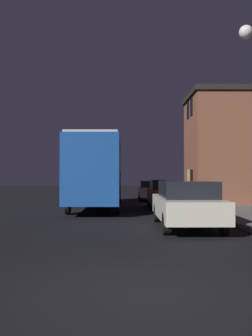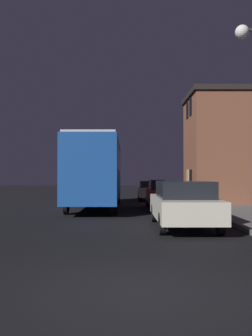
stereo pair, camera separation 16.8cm
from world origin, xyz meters
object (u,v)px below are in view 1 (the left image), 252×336
object	(u,v)px
car_far_lane	(151,190)
bus	(98,168)
car_mid_lane	(166,193)
car_near_lane	(186,203)

from	to	relation	value
car_far_lane	bus	bearing A→B (deg)	-118.01
bus	car_mid_lane	xyz separation A→B (m)	(3.60, -0.21, -1.36)
bus	car_far_lane	size ratio (longest dim) A/B	2.51
bus	car_far_lane	world-z (taller)	bus
car_far_lane	car_mid_lane	bearing A→B (deg)	-87.32
car_near_lane	car_far_lane	world-z (taller)	car_near_lane
car_near_lane	car_far_lane	xyz separation A→B (m)	(-0.19, 13.68, -0.10)
bus	car_far_lane	distance (m)	7.17
car_mid_lane	car_far_lane	xyz separation A→B (m)	(-0.30, 6.41, -0.08)
bus	car_near_lane	world-z (taller)	bus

